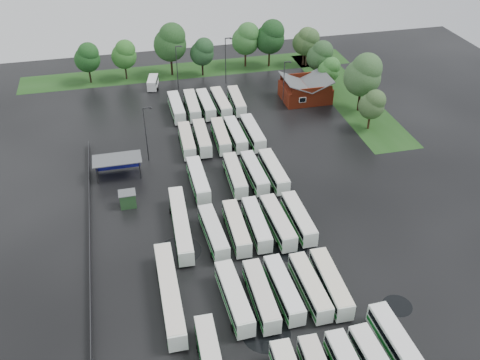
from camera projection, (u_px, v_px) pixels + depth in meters
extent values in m
plane|color=black|center=(246.00, 241.00, 78.51)|extent=(160.00, 160.00, 0.00)
cube|color=maroon|center=(305.00, 92.00, 116.49)|extent=(10.00, 8.00, 3.40)
cube|color=#4C4F51|center=(295.00, 82.00, 114.54)|extent=(5.07, 8.60, 2.19)
cube|color=#4C4F51|center=(317.00, 80.00, 115.50)|extent=(5.07, 8.60, 2.19)
cube|color=maroon|center=(312.00, 91.00, 112.04)|extent=(9.00, 0.20, 1.20)
cube|color=silver|center=(303.00, 100.00, 112.69)|extent=(1.60, 0.12, 1.20)
cylinder|color=#2D2D30|center=(97.00, 176.00, 89.60)|extent=(0.16, 0.16, 3.40)
cylinder|color=#2D2D30|center=(140.00, 170.00, 90.98)|extent=(0.16, 0.16, 3.40)
cylinder|color=#2D2D30|center=(97.00, 166.00, 92.16)|extent=(0.16, 0.16, 3.40)
cylinder|color=#2D2D30|center=(139.00, 160.00, 93.55)|extent=(0.16, 0.16, 3.40)
cube|color=#4C4F51|center=(117.00, 159.00, 90.56)|extent=(8.20, 4.20, 0.15)
cube|color=navy|center=(118.00, 163.00, 93.15)|extent=(7.60, 0.08, 2.60)
cube|color=#204721|center=(128.00, 199.00, 84.80)|extent=(2.50, 2.00, 2.50)
cube|color=#4C4F51|center=(127.00, 193.00, 84.06)|extent=(2.70, 2.20, 0.12)
cube|color=#1B4113|center=(190.00, 70.00, 130.87)|extent=(80.00, 10.00, 0.01)
cube|color=#1B4113|center=(347.00, 95.00, 119.37)|extent=(10.00, 50.00, 0.01)
cube|color=#2D2D30|center=(90.00, 226.00, 80.32)|extent=(0.10, 50.00, 1.20)
cylinder|color=black|center=(338.00, 357.00, 61.16)|extent=(2.31, 0.87, 0.87)
cylinder|color=black|center=(364.00, 352.00, 61.77)|extent=(2.35, 0.89, 0.89)
cube|color=white|center=(234.00, 297.00, 67.00)|extent=(2.81, 11.24, 2.55)
cube|color=black|center=(234.00, 295.00, 66.71)|extent=(2.85, 10.79, 0.82)
cube|color=#0A681A|center=(234.00, 301.00, 67.32)|extent=(2.85, 11.02, 0.56)
cube|color=white|center=(234.00, 290.00, 66.25)|extent=(2.70, 10.90, 0.11)
cylinder|color=black|center=(241.00, 326.00, 64.86)|extent=(2.37, 0.89, 0.89)
cylinder|color=black|center=(228.00, 285.00, 70.58)|extent=(2.37, 0.89, 0.89)
cube|color=white|center=(261.00, 295.00, 67.37)|extent=(2.30, 10.83, 2.48)
cube|color=black|center=(261.00, 293.00, 67.09)|extent=(2.35, 10.39, 0.79)
cube|color=#007214|center=(261.00, 298.00, 67.68)|extent=(2.34, 10.61, 0.55)
cube|color=silver|center=(261.00, 288.00, 66.65)|extent=(2.20, 10.50, 0.11)
cylinder|color=black|center=(268.00, 323.00, 65.30)|extent=(2.30, 0.87, 0.87)
cylinder|color=black|center=(254.00, 283.00, 70.85)|extent=(2.30, 0.87, 0.87)
cube|color=white|center=(284.00, 289.00, 68.29)|extent=(2.52, 10.66, 2.43)
cube|color=black|center=(284.00, 286.00, 68.02)|extent=(2.56, 10.24, 0.78)
cube|color=#077618|center=(283.00, 292.00, 68.60)|extent=(2.56, 10.45, 0.53)
cube|color=white|center=(284.00, 282.00, 67.58)|extent=(2.42, 10.34, 0.11)
cylinder|color=black|center=(291.00, 316.00, 66.26)|extent=(2.25, 0.85, 0.85)
cylinder|color=black|center=(276.00, 277.00, 71.70)|extent=(2.25, 0.85, 0.85)
cube|color=white|center=(310.00, 287.00, 68.64)|extent=(2.42, 10.66, 2.43)
cube|color=black|center=(310.00, 284.00, 68.37)|extent=(2.47, 10.24, 0.78)
cube|color=#15661F|center=(310.00, 290.00, 68.94)|extent=(2.46, 10.45, 0.54)
cube|color=#F1E5CD|center=(311.00, 280.00, 67.93)|extent=(2.33, 10.34, 0.11)
cylinder|color=black|center=(318.00, 313.00, 66.60)|extent=(2.26, 0.85, 0.85)
cylinder|color=black|center=(301.00, 275.00, 72.05)|extent=(2.26, 0.85, 0.85)
cube|color=white|center=(331.00, 283.00, 69.11)|extent=(2.55, 10.98, 2.50)
cube|color=black|center=(331.00, 280.00, 68.83)|extent=(2.59, 10.55, 0.80)
cube|color=#07791D|center=(330.00, 286.00, 69.42)|extent=(2.59, 10.77, 0.55)
cube|color=#F5E5C9|center=(332.00, 276.00, 68.38)|extent=(2.45, 10.65, 0.11)
cylinder|color=black|center=(340.00, 310.00, 67.01)|extent=(2.32, 0.87, 0.87)
cylinder|color=black|center=(320.00, 272.00, 72.63)|extent=(2.32, 0.87, 0.87)
cube|color=white|center=(213.00, 232.00, 77.57)|extent=(2.75, 10.74, 2.44)
cube|color=black|center=(213.00, 230.00, 77.30)|extent=(2.78, 10.32, 0.78)
cube|color=#036D16|center=(214.00, 235.00, 77.88)|extent=(2.78, 10.53, 0.54)
cube|color=silver|center=(213.00, 226.00, 76.86)|extent=(2.64, 10.42, 0.11)
cylinder|color=black|center=(218.00, 254.00, 75.53)|extent=(2.26, 0.85, 0.85)
cylinder|color=black|center=(209.00, 224.00, 80.99)|extent=(2.26, 0.85, 0.85)
cube|color=white|center=(236.00, 228.00, 78.41)|extent=(2.45, 10.78, 2.46)
cube|color=black|center=(236.00, 225.00, 78.13)|extent=(2.49, 10.35, 0.79)
cube|color=#0A7116|center=(236.00, 231.00, 78.72)|extent=(2.49, 10.57, 0.54)
cube|color=#F1E2CB|center=(236.00, 221.00, 77.69)|extent=(2.35, 10.46, 0.11)
cylinder|color=black|center=(242.00, 249.00, 76.35)|extent=(2.28, 0.86, 0.86)
cylinder|color=black|center=(231.00, 220.00, 81.86)|extent=(2.28, 0.86, 0.86)
cube|color=white|center=(256.00, 224.00, 79.17)|extent=(2.39, 10.65, 2.43)
cube|color=black|center=(257.00, 221.00, 78.89)|extent=(2.43, 10.23, 0.78)
cube|color=#0B6618|center=(256.00, 227.00, 79.47)|extent=(2.43, 10.44, 0.54)
cube|color=white|center=(257.00, 217.00, 78.45)|extent=(2.30, 10.33, 0.11)
cylinder|color=black|center=(262.00, 245.00, 77.13)|extent=(2.26, 0.85, 0.85)
cylinder|color=black|center=(251.00, 216.00, 82.58)|extent=(2.26, 0.85, 0.85)
cube|color=white|center=(278.00, 222.00, 79.42)|extent=(2.65, 11.08, 2.52)
cube|color=black|center=(278.00, 219.00, 79.13)|extent=(2.69, 10.64, 0.81)
cube|color=#11771B|center=(278.00, 225.00, 79.73)|extent=(2.69, 10.86, 0.56)
cube|color=silver|center=(278.00, 215.00, 78.68)|extent=(2.54, 10.75, 0.11)
cylinder|color=black|center=(284.00, 244.00, 77.31)|extent=(2.34, 0.88, 0.88)
cylinder|color=black|center=(271.00, 215.00, 82.96)|extent=(2.34, 0.88, 0.88)
cube|color=white|center=(299.00, 218.00, 80.28)|extent=(2.32, 10.72, 2.45)
cube|color=black|center=(299.00, 216.00, 80.01)|extent=(2.37, 10.29, 0.78)
cube|color=#0D7A16|center=(298.00, 221.00, 80.59)|extent=(2.37, 10.51, 0.54)
cube|color=white|center=(299.00, 211.00, 79.56)|extent=(2.23, 10.40, 0.11)
cylinder|color=black|center=(306.00, 239.00, 78.23)|extent=(2.27, 0.86, 0.86)
cylinder|color=black|center=(291.00, 211.00, 83.72)|extent=(2.27, 0.86, 0.86)
cube|color=white|center=(198.00, 180.00, 88.61)|extent=(2.35, 11.05, 2.53)
cube|color=black|center=(198.00, 177.00, 88.32)|extent=(2.40, 10.61, 0.81)
cube|color=#017715|center=(198.00, 183.00, 88.92)|extent=(2.39, 10.83, 0.56)
cube|color=white|center=(198.00, 173.00, 87.87)|extent=(2.25, 10.72, 0.11)
cylinder|color=black|center=(202.00, 198.00, 86.49)|extent=(2.35, 0.88, 0.88)
cylinder|color=black|center=(195.00, 175.00, 92.15)|extent=(2.35, 0.88, 0.88)
cube|color=white|center=(235.00, 175.00, 89.84)|extent=(2.56, 10.86, 2.47)
cube|color=black|center=(235.00, 173.00, 89.56)|extent=(2.60, 10.43, 0.79)
cube|color=#00750C|center=(235.00, 178.00, 90.15)|extent=(2.60, 10.64, 0.54)
cube|color=silver|center=(235.00, 169.00, 89.11)|extent=(2.46, 10.53, 0.11)
cylinder|color=black|center=(240.00, 193.00, 87.77)|extent=(2.29, 0.86, 0.86)
cylinder|color=black|center=(231.00, 170.00, 93.31)|extent=(2.29, 0.86, 0.86)
cube|color=white|center=(254.00, 173.00, 90.48)|extent=(2.45, 10.72, 2.45)
cube|color=black|center=(255.00, 170.00, 90.20)|extent=(2.49, 10.29, 0.78)
cube|color=#0F791E|center=(254.00, 175.00, 90.78)|extent=(2.49, 10.50, 0.54)
cube|color=silver|center=(255.00, 166.00, 89.76)|extent=(2.35, 10.39, 0.11)
cylinder|color=black|center=(260.00, 190.00, 88.43)|extent=(2.27, 0.85, 0.85)
cylinder|color=black|center=(249.00, 168.00, 93.91)|extent=(2.27, 0.85, 0.85)
cube|color=white|center=(274.00, 171.00, 90.79)|extent=(2.51, 11.01, 2.51)
cube|color=black|center=(274.00, 169.00, 90.50)|extent=(2.56, 10.57, 0.80)
cube|color=#187120|center=(273.00, 174.00, 91.10)|extent=(2.55, 10.79, 0.55)
cube|color=white|center=(274.00, 165.00, 90.05)|extent=(2.41, 10.67, 0.11)
cylinder|color=black|center=(279.00, 189.00, 88.68)|extent=(2.33, 0.88, 0.88)
cylinder|color=black|center=(268.00, 166.00, 94.31)|extent=(2.33, 0.88, 0.88)
cube|color=white|center=(187.00, 141.00, 99.41)|extent=(2.57, 10.67, 2.43)
cube|color=black|center=(187.00, 138.00, 99.14)|extent=(2.61, 10.24, 0.78)
cube|color=#1A7623|center=(187.00, 143.00, 99.71)|extent=(2.60, 10.45, 0.53)
cube|color=beige|center=(186.00, 135.00, 98.70)|extent=(2.47, 10.34, 0.11)
cylinder|color=black|center=(190.00, 155.00, 97.38)|extent=(2.25, 0.85, 0.85)
cylinder|color=black|center=(184.00, 137.00, 102.82)|extent=(2.25, 0.85, 0.85)
cube|color=white|center=(202.00, 138.00, 100.22)|extent=(2.59, 10.79, 2.46)
cube|color=black|center=(202.00, 136.00, 99.94)|extent=(2.63, 10.36, 0.79)
cube|color=#146D20|center=(202.00, 140.00, 100.52)|extent=(2.63, 10.57, 0.54)
cube|color=beige|center=(202.00, 132.00, 99.50)|extent=(2.49, 10.46, 0.11)
cylinder|color=black|center=(206.00, 153.00, 98.16)|extent=(2.28, 0.86, 0.86)
cylinder|color=black|center=(199.00, 135.00, 103.66)|extent=(2.28, 0.86, 0.86)
cube|color=white|center=(221.00, 136.00, 100.79)|extent=(2.60, 10.74, 2.45)
cube|color=black|center=(221.00, 134.00, 100.51)|extent=(2.63, 10.32, 0.78)
cube|color=#007A10|center=(221.00, 138.00, 101.09)|extent=(2.63, 10.53, 0.54)
cube|color=beige|center=(221.00, 130.00, 100.07)|extent=(2.50, 10.42, 0.11)
cylinder|color=black|center=(225.00, 151.00, 98.74)|extent=(2.27, 0.85, 0.85)
cylinder|color=black|center=(217.00, 133.00, 104.22)|extent=(2.27, 0.85, 0.85)
cube|color=white|center=(235.00, 134.00, 101.31)|extent=(2.34, 10.67, 2.44)
cube|color=black|center=(235.00, 132.00, 101.03)|extent=(2.39, 10.24, 0.78)
cube|color=#156B25|center=(236.00, 137.00, 101.61)|extent=(2.38, 10.45, 0.54)
cube|color=white|center=(235.00, 129.00, 100.60)|extent=(2.25, 10.35, 0.11)
cylinder|color=black|center=(240.00, 149.00, 99.27)|extent=(2.26, 0.85, 0.85)
cylinder|color=black|center=(232.00, 131.00, 104.73)|extent=(2.26, 0.85, 0.85)
cube|color=white|center=(253.00, 133.00, 101.73)|extent=(2.45, 11.04, 2.52)
cube|color=black|center=(253.00, 130.00, 101.44)|extent=(2.50, 10.60, 0.81)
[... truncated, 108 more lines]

